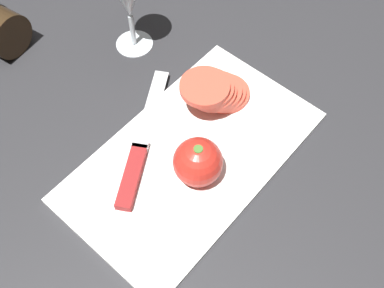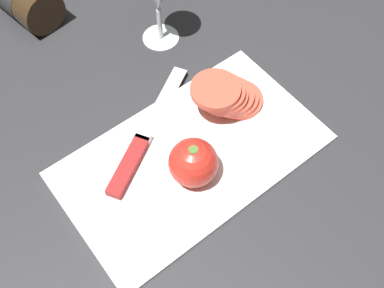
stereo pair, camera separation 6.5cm
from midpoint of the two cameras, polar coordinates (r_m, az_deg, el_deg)
ground_plane at (r=0.72m, az=3.94°, el=1.58°), size 3.00×3.00×0.00m
cutting_board at (r=0.68m, az=-2.73°, el=-1.76°), size 0.40×0.23×0.01m
whole_tomato at (r=0.63m, az=-1.89°, el=-2.79°), size 0.07×0.07×0.07m
knife at (r=0.68m, az=-9.87°, el=-2.49°), size 0.23×0.15×0.01m
tomato_slice_stack_near at (r=0.71m, az=0.40°, el=6.65°), size 0.12×0.09×0.06m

